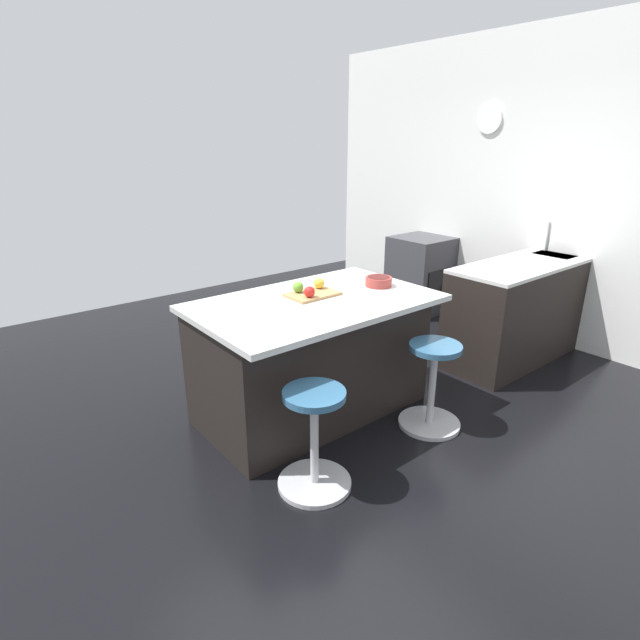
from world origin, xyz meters
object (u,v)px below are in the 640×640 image
stool_middle (314,443)px  cutting_board (313,294)px  fruit_bowl (378,281)px  oven_range (420,274)px  apple_green (298,287)px  kitchen_island (312,356)px  apple_red (309,292)px  stool_by_window (432,388)px  apple_yellow (319,283)px

stool_middle → cutting_board: 1.12m
fruit_bowl → stool_middle: bearing=29.3°
oven_range → apple_green: size_ratio=11.13×
kitchen_island → apple_red: apple_red is taller
kitchen_island → stool_by_window: size_ratio=2.67×
stool_middle → apple_yellow: apple_yellow is taller
apple_green → fruit_bowl: apple_green is taller
fruit_bowl → apple_red: bearing=-5.0°
apple_red → stool_middle: bearing=53.8°
kitchen_island → fruit_bowl: bearing=173.0°
oven_range → apple_red: bearing=23.3°
oven_range → apple_red: size_ratio=11.32×
oven_range → kitchen_island: bearing=23.2°
oven_range → stool_middle: (2.96, 1.74, -0.14)m
stool_middle → apple_red: apple_red is taller
cutting_board → apple_green: size_ratio=4.57×
kitchen_island → oven_range: bearing=-156.8°
kitchen_island → apple_yellow: 0.53m
fruit_bowl → cutting_board: bearing=-12.4°
oven_range → cutting_board: cutting_board is taller
stool_middle → cutting_board: (-0.57, -0.74, 0.60)m
apple_yellow → oven_range: bearing=-157.7°
stool_by_window → apple_red: (0.56, -0.68, 0.65)m
cutting_board → fruit_bowl: bearing=167.6°
kitchen_island → cutting_board: size_ratio=4.68×
cutting_board → fruit_bowl: size_ratio=1.79×
apple_yellow → fruit_bowl: 0.47m
kitchen_island → stool_middle: bearing=53.0°
cutting_board → apple_red: (0.08, 0.06, 0.05)m
cutting_board → fruit_bowl: 0.55m
apple_red → fruit_bowl: apple_red is taller
apple_green → stool_middle: bearing=58.5°
oven_range → fruit_bowl: 2.21m
stool_by_window → apple_red: apple_red is taller
kitchen_island → apple_green: 0.52m
apple_yellow → apple_green: 0.18m
stool_by_window → stool_middle: size_ratio=1.00×
stool_middle → cutting_board: bearing=-127.6°
stool_by_window → stool_middle: same height
kitchen_island → apple_red: (0.03, 0.02, 0.50)m
apple_red → fruit_bowl: (-0.62, 0.05, -0.02)m
cutting_board → apple_red: apple_red is taller
apple_red → fruit_bowl: bearing=175.0°
stool_by_window → apple_yellow: size_ratio=8.07×
stool_middle → apple_green: bearing=-121.5°
stool_middle → oven_range: bearing=-149.5°
kitchen_island → apple_green: size_ratio=21.34×
stool_by_window → fruit_bowl: 0.89m
cutting_board → apple_yellow: size_ratio=4.61×
oven_range → stool_by_window: 2.59m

